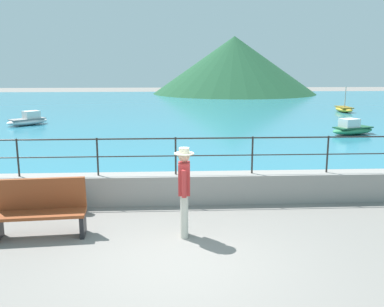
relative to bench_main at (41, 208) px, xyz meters
The scene contains 11 objects.
ground_plane 2.99m from the bench_main, 26.04° to the right, with size 120.00×120.00×0.00m, color slate.
promenade_wall 3.27m from the bench_main, 35.88° to the left, with size 20.00×0.56×0.70m, color gray.
railing 3.35m from the bench_main, 35.88° to the left, with size 18.44×0.04×0.90m.
lake_water 24.70m from the bench_main, 83.86° to the left, with size 64.00×44.32×0.06m, color teal.
hill_main 44.08m from the bench_main, 76.54° to the left, with size 19.40×19.40×6.72m, color #1E4C2D.
bench_main is the anchor object (origin of this frame).
person_walking 2.81m from the bench_main, ahead, with size 0.38×0.57×1.75m.
bollard 1.42m from the bench_main, 69.43° to the left, with size 0.24×0.24×0.52m, color #4C4C51.
boat_1 16.61m from the bench_main, 108.60° to the left, with size 2.29×2.24×0.76m.
boat_2 26.19m from the bench_main, 55.23° to the left, with size 0.99×2.33×1.81m.
boat_3 16.06m from the bench_main, 45.86° to the left, with size 2.47×1.65×0.76m.
Camera 1 is at (-0.14, -6.61, 3.23)m, focal length 39.47 mm.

